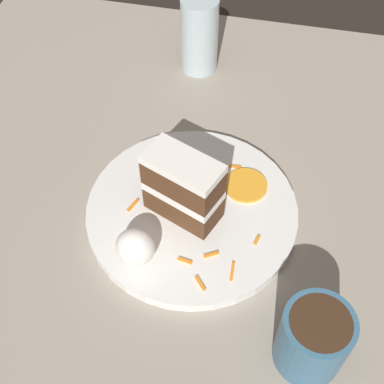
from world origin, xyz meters
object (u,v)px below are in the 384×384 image
(plate, at_px, (192,211))
(cake_slice, at_px, (183,187))
(cream_dollop, at_px, (136,247))
(orange_garnish, at_px, (246,185))
(drinking_glass, at_px, (199,39))
(coffee_mug, at_px, (314,338))

(plate, xyz_separation_m, cake_slice, (0.01, 0.01, 0.06))
(cake_slice, xyz_separation_m, cream_dollop, (0.04, 0.09, -0.03))
(plate, height_order, orange_garnish, orange_garnish)
(orange_garnish, bearing_deg, drinking_glass, -65.18)
(drinking_glass, bearing_deg, coffee_mug, 115.20)
(cream_dollop, distance_m, coffee_mug, 0.24)
(cream_dollop, relative_size, orange_garnish, 0.86)
(orange_garnish, distance_m, drinking_glass, 0.29)
(cake_slice, relative_size, coffee_mug, 1.18)
(cake_slice, distance_m, cream_dollop, 0.10)
(coffee_mug, bearing_deg, cake_slice, -41.44)
(plate, xyz_separation_m, cream_dollop, (0.05, 0.09, 0.04))
(cream_dollop, bearing_deg, plate, -119.99)
(coffee_mug, bearing_deg, orange_garnish, -64.35)
(cake_slice, height_order, drinking_glass, drinking_glass)
(plate, relative_size, orange_garnish, 4.80)
(orange_garnish, bearing_deg, cake_slice, 37.66)
(coffee_mug, bearing_deg, plate, -44.20)
(drinking_glass, bearing_deg, orange_garnish, 114.82)
(coffee_mug, bearing_deg, drinking_glass, -64.80)
(cream_dollop, distance_m, orange_garnish, 0.19)
(cake_slice, relative_size, orange_garnish, 1.82)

